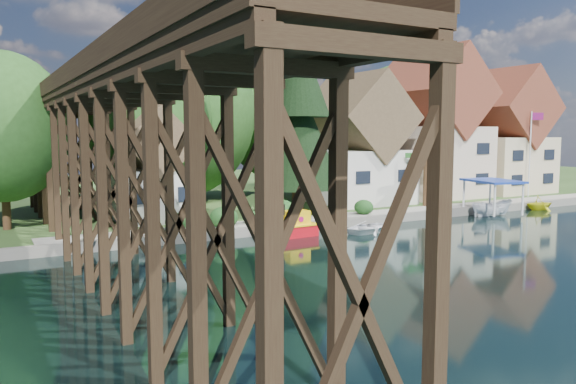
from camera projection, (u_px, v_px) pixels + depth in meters
name	position (u px, v px, depth m)	size (l,w,h in m)	color
ground	(420.00, 249.00, 31.33)	(140.00, 140.00, 0.00)	black
bank	(204.00, 190.00, 60.86)	(140.00, 52.00, 0.50)	#2B481D
seawall	(386.00, 219.00, 40.19)	(60.00, 0.40, 0.62)	slate
promenade	(396.00, 212.00, 42.26)	(50.00, 2.60, 0.06)	gray
trestle_bridge	(103.00, 155.00, 27.53)	(4.12, 44.18, 9.30)	black
house_left	(355.00, 148.00, 48.08)	(7.64, 8.64, 11.02)	silver
house_center	(430.00, 133.00, 52.73)	(8.65, 9.18, 13.89)	beige
house_right	(500.00, 140.00, 56.72)	(8.15, 8.64, 12.45)	beige
shed	(152.00, 171.00, 38.22)	(5.09, 5.40, 7.85)	silver
bg_trees	(265.00, 123.00, 49.52)	(49.90, 13.30, 10.57)	#382314
shrubs	(271.00, 212.00, 37.03)	(15.76, 2.47, 1.70)	#174217
conifer	(298.00, 109.00, 40.25)	(6.44, 6.44, 15.86)	#382314
palm_tree	(426.00, 157.00, 45.00)	(4.25, 4.25, 4.59)	#382314
flagpole	(532.00, 145.00, 52.19)	(1.18, 0.49, 7.93)	white
tugboat	(294.00, 226.00, 35.00)	(3.03, 1.78, 2.13)	#B90C16
boat_white_a	(371.00, 226.00, 36.61)	(2.67, 3.73, 0.77)	white
boat_canopy	(492.00, 201.00, 43.46)	(3.88, 4.94, 2.83)	white
boat_yellow	(539.00, 202.00, 47.04)	(2.17, 2.51, 1.32)	yellow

